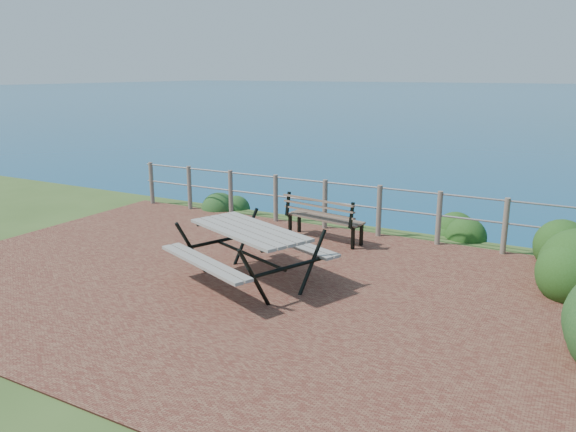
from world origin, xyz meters
name	(u,v)px	position (x,y,z in m)	size (l,w,h in m)	color
ground	(232,281)	(0.00, 0.00, 0.00)	(10.00, 7.00, 0.12)	brown
safety_railing	(325,202)	(0.00, 3.35, 0.57)	(9.40, 0.10, 1.00)	#6B5B4C
picnic_table	(249,250)	(0.31, 0.04, 0.54)	(2.18, 1.64, 0.85)	gray
park_bench	(325,211)	(0.36, 2.58, 0.58)	(1.59, 0.65, 0.87)	brown
shrub_lip_west	(223,208)	(-2.86, 3.83, 0.00)	(0.82, 0.82, 0.58)	#1A471D
shrub_lip_east	(460,234)	(2.52, 4.28, 0.00)	(0.83, 0.83, 0.59)	#244615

